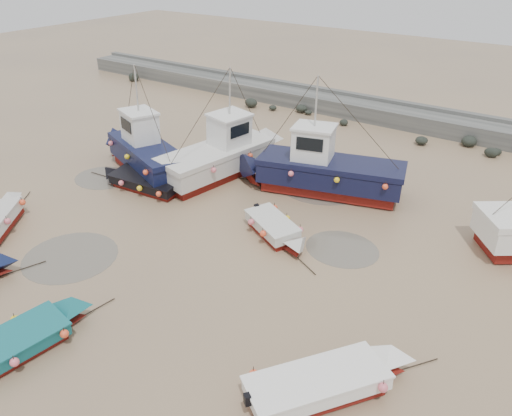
% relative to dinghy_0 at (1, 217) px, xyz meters
% --- Properties ---
extents(ground, '(120.00, 120.00, 0.00)m').
position_rel_dinghy_0_xyz_m(ground, '(7.96, 3.21, -0.55)').
color(ground, '#9D7F5B').
rests_on(ground, ground).
extents(seawall, '(60.00, 4.92, 1.50)m').
position_rel_dinghy_0_xyz_m(seawall, '(8.01, 25.20, 0.08)').
color(seawall, slate).
rests_on(seawall, ground).
extents(puddle_a, '(4.09, 4.09, 0.01)m').
position_rel_dinghy_0_xyz_m(puddle_a, '(4.84, 0.17, -0.54)').
color(puddle_a, '#635C4F').
rests_on(puddle_a, ground).
extents(puddle_b, '(3.35, 3.35, 0.01)m').
position_rel_dinghy_0_xyz_m(puddle_b, '(14.37, 7.54, -0.54)').
color(puddle_b, '#635C4F').
rests_on(puddle_b, ground).
extents(puddle_c, '(3.41, 3.41, 0.01)m').
position_rel_dinghy_0_xyz_m(puddle_c, '(-0.43, 6.45, -0.54)').
color(puddle_c, '#635C4F').
rests_on(puddle_c, ground).
extents(puddle_d, '(5.82, 5.82, 0.01)m').
position_rel_dinghy_0_xyz_m(puddle_d, '(10.58, 13.83, -0.54)').
color(puddle_d, '#635C4F').
rests_on(puddle_d, ground).
extents(dinghy_0, '(4.12, 5.07, 1.43)m').
position_rel_dinghy_0_xyz_m(dinghy_0, '(0.00, 0.00, 0.00)').
color(dinghy_0, maroon).
rests_on(dinghy_0, ground).
extents(dinghy_2, '(2.33, 5.57, 1.43)m').
position_rel_dinghy_0_xyz_m(dinghy_2, '(8.27, -4.14, 0.01)').
color(dinghy_2, maroon).
rests_on(dinghy_2, ground).
extents(dinghy_3, '(4.55, 5.89, 1.43)m').
position_rel_dinghy_0_xyz_m(dinghy_3, '(17.58, -0.07, -0.01)').
color(dinghy_3, maroon).
rests_on(dinghy_3, ground).
extents(dinghy_4, '(6.61, 2.32, 1.43)m').
position_rel_dinghy_0_xyz_m(dinghy_4, '(2.45, 6.84, -0.01)').
color(dinghy_4, maroon).
rests_on(dinghy_4, ground).
extents(dinghy_5, '(4.91, 3.11, 1.43)m').
position_rel_dinghy_0_xyz_m(dinghy_5, '(11.45, 6.60, 0.02)').
color(dinghy_5, maroon).
rests_on(dinghy_5, ground).
extents(cabin_boat_0, '(9.45, 4.89, 6.22)m').
position_rel_dinghy_0_xyz_m(cabin_boat_0, '(0.94, 8.50, 0.81)').
color(cabin_boat_0, maroon).
rests_on(cabin_boat_0, ground).
extents(cabin_boat_1, '(3.92, 10.33, 6.22)m').
position_rel_dinghy_0_xyz_m(cabin_boat_1, '(5.07, 10.91, 0.79)').
color(cabin_boat_1, maroon).
rests_on(cabin_boat_1, ground).
extents(cabin_boat_2, '(10.87, 5.11, 6.22)m').
position_rel_dinghy_0_xyz_m(cabin_boat_2, '(10.65, 12.08, 0.76)').
color(cabin_boat_2, maroon).
rests_on(cabin_boat_2, ground).
extents(person, '(0.72, 0.48, 1.92)m').
position_rel_dinghy_0_xyz_m(person, '(0.83, 7.75, -0.55)').
color(person, '#18223C').
rests_on(person, ground).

